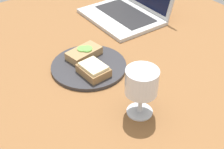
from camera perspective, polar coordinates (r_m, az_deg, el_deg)
wooden_table at (r=99.73cm, az=-1.02°, el=-0.12°), size 140.00×140.00×3.00cm
plate at (r=100.38cm, az=-4.26°, el=1.52°), size 24.18×24.18×1.12cm
sandwich_with_cheese at (r=95.16cm, az=-3.41°, el=0.90°), size 9.70×7.66×3.42cm
sandwich_with_cucumber at (r=103.32cm, az=-5.11°, el=3.96°), size 8.08×12.28×3.05cm
wine_glass at (r=78.73cm, az=5.43°, el=-1.77°), size 8.52×8.52×13.96cm
laptop at (r=130.35cm, az=3.25°, el=12.23°), size 30.83×28.23×19.57cm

